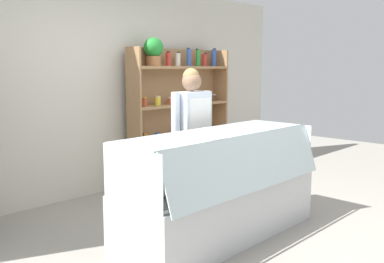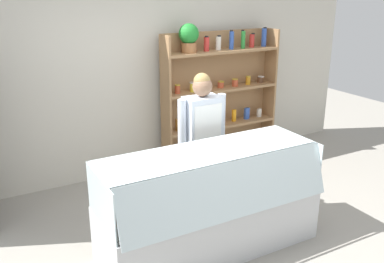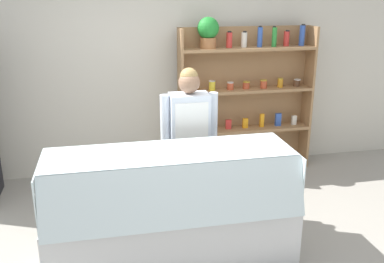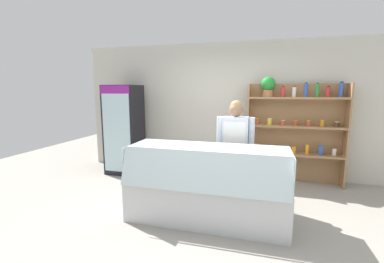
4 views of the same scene
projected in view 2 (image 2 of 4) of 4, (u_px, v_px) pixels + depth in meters
ground_plane at (225, 238)px, 4.37m from camera, size 12.00×12.00×0.00m
back_wall at (142, 73)px, 5.65m from camera, size 6.80×0.10×2.70m
shelving_unit at (216, 87)px, 5.95m from camera, size 1.74×0.29×2.00m
deli_display_case at (209, 220)px, 4.12m from camera, size 2.12×0.81×1.01m
shop_clerk at (202, 134)px, 4.59m from camera, size 0.57×0.25×1.60m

